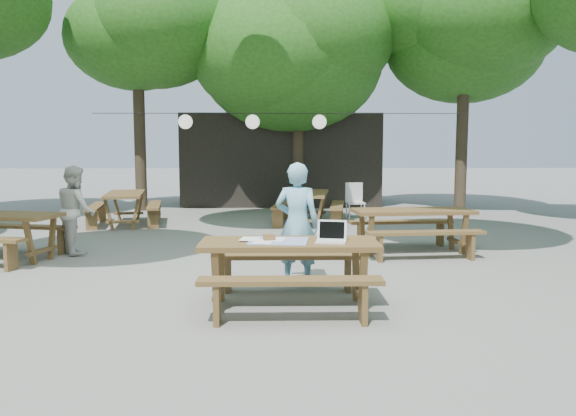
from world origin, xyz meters
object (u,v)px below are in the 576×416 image
(main_picnic_table, at_px, (289,273))
(plastic_chair, at_px, (355,208))
(woman, at_px, (297,224))
(second_person, at_px, (76,210))

(main_picnic_table, xyz_separation_m, plastic_chair, (1.83, 7.80, -0.13))
(woman, bearing_deg, plastic_chair, -88.16)
(woman, xyz_separation_m, plastic_chair, (1.70, 6.80, -0.55))
(second_person, bearing_deg, woman, -153.72)
(main_picnic_table, bearing_deg, second_person, 137.64)
(woman, height_order, second_person, woman)
(woman, distance_m, second_person, 4.30)
(main_picnic_table, distance_m, second_person, 4.81)
(main_picnic_table, height_order, second_person, second_person)
(plastic_chair, bearing_deg, second_person, -143.17)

